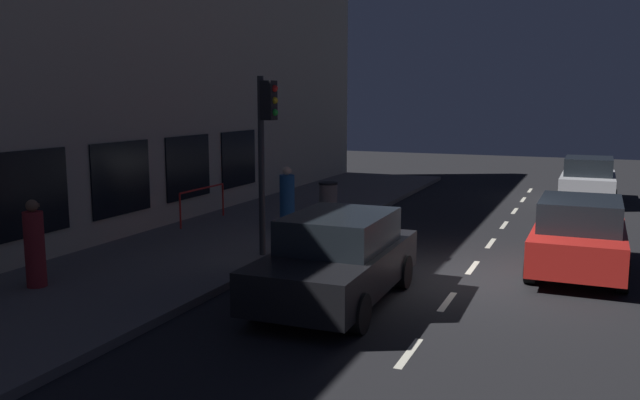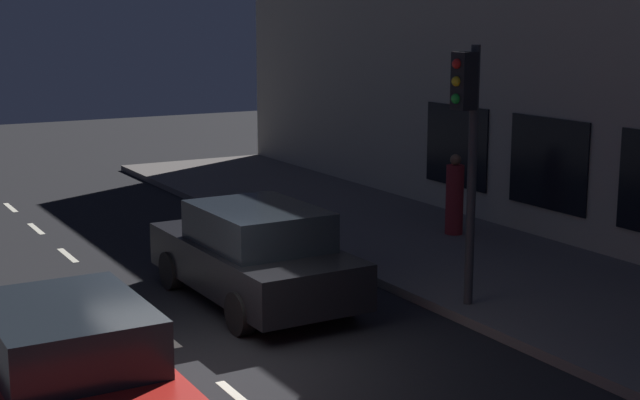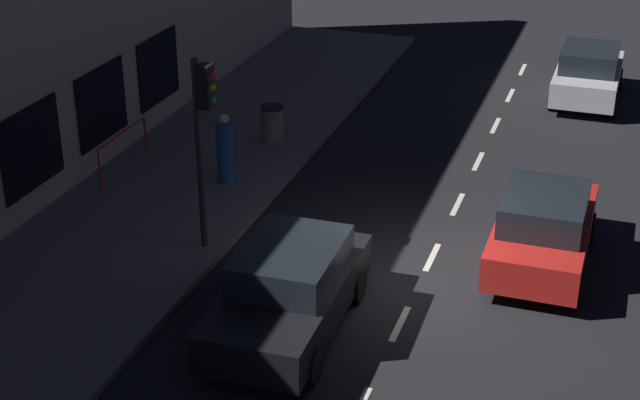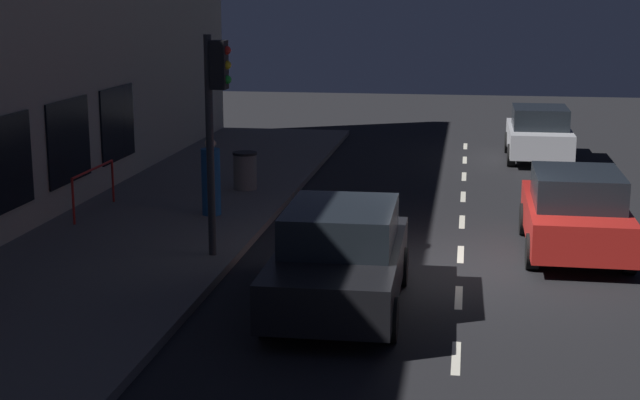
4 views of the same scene
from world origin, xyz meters
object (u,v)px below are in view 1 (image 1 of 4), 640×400
object	(u,v)px
traffic_light	(266,133)
pedestrian_1	(287,200)
parked_car_2	(579,236)
trash_bin	(328,197)
parked_car_1	(337,259)
pedestrian_0	(35,247)
parked_car_0	(588,180)

from	to	relation	value
traffic_light	pedestrian_1	world-z (taller)	traffic_light
parked_car_2	traffic_light	bearing A→B (deg)	-165.08
parked_car_2	trash_bin	bearing A→B (deg)	150.62
traffic_light	parked_car_1	xyz separation A→B (m)	(-2.50, 2.11, -2.07)
parked_car_2	trash_bin	world-z (taller)	parked_car_2
parked_car_1	pedestrian_0	size ratio (longest dim) A/B	2.63
parked_car_2	pedestrian_0	bearing A→B (deg)	-148.81
parked_car_0	trash_bin	bearing A→B (deg)	-139.77
pedestrian_0	trash_bin	size ratio (longest dim) A/B	1.80
parked_car_1	parked_car_2	world-z (taller)	same
parked_car_2	parked_car_1	bearing A→B (deg)	-135.66
pedestrian_1	trash_bin	xyz separation A→B (m)	(-0.08, -2.75, -0.30)
pedestrian_0	pedestrian_1	world-z (taller)	pedestrian_1
traffic_light	parked_car_0	world-z (taller)	traffic_light
parked_car_0	parked_car_2	xyz separation A→B (m)	(0.03, 10.30, 0.00)
parked_car_0	pedestrian_0	xyz separation A→B (m)	(9.25, 15.82, 0.11)
traffic_light	parked_car_0	distance (m)	13.75
parked_car_0	pedestrian_1	world-z (taller)	pedestrian_1
pedestrian_0	pedestrian_1	bearing A→B (deg)	107.55
parked_car_0	parked_car_2	distance (m)	10.30
traffic_light	pedestrian_0	distance (m)	5.15
traffic_light	parked_car_1	bearing A→B (deg)	139.83
parked_car_2	trash_bin	xyz separation A→B (m)	(7.30, -4.15, -0.18)
parked_car_2	pedestrian_1	distance (m)	7.51
traffic_light	parked_car_1	size ratio (longest dim) A/B	0.92
traffic_light	parked_car_2	world-z (taller)	traffic_light
parked_car_0	pedestrian_1	bearing A→B (deg)	-129.54
parked_car_1	trash_bin	bearing A→B (deg)	-67.65
parked_car_1	pedestrian_1	world-z (taller)	pedestrian_1
trash_bin	pedestrian_1	bearing A→B (deg)	88.33
trash_bin	parked_car_0	bearing A→B (deg)	-140.04
pedestrian_1	parked_car_2	bearing A→B (deg)	67.06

